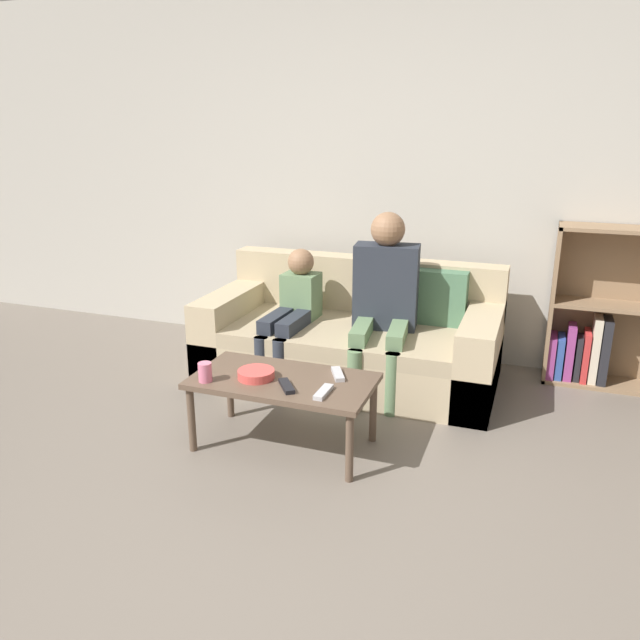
{
  "coord_description": "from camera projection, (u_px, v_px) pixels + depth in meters",
  "views": [
    {
      "loc": [
        1.03,
        -1.81,
        1.68
      ],
      "look_at": [
        -0.15,
        1.45,
        0.57
      ],
      "focal_mm": 35.0,
      "sensor_mm": 36.0,
      "label": 1
    }
  ],
  "objects": [
    {
      "name": "cup_near",
      "position": [
        205.0,
        372.0,
        3.21
      ],
      "size": [
        0.07,
        0.07,
        0.1
      ],
      "color": "pink",
      "rests_on": "coffee_table"
    },
    {
      "name": "bookshelf",
      "position": [
        602.0,
        321.0,
        4.07
      ],
      "size": [
        0.77,
        0.28,
        1.05
      ],
      "color": "#8E7051",
      "rests_on": "ground_plane"
    },
    {
      "name": "person_child",
      "position": [
        293.0,
        308.0,
        4.14
      ],
      "size": [
        0.25,
        0.64,
        0.86
      ],
      "rotation": [
        0.0,
        0.0,
        -0.04
      ],
      "color": "#282D38",
      "rests_on": "ground_plane"
    },
    {
      "name": "snack_bowl",
      "position": [
        256.0,
        374.0,
        3.26
      ],
      "size": [
        0.19,
        0.19,
        0.05
      ],
      "color": "#DB4C47",
      "rests_on": "coffee_table"
    },
    {
      "name": "tv_remote_0",
      "position": [
        287.0,
        386.0,
        3.14
      ],
      "size": [
        0.14,
        0.17,
        0.02
      ],
      "rotation": [
        0.0,
        0.0,
        0.63
      ],
      "color": "black",
      "rests_on": "coffee_table"
    },
    {
      "name": "tv_remote_2",
      "position": [
        323.0,
        392.0,
        3.07
      ],
      "size": [
        0.05,
        0.17,
        0.02
      ],
      "rotation": [
        0.0,
        0.0,
        -0.01
      ],
      "color": "#B7B7BC",
      "rests_on": "coffee_table"
    },
    {
      "name": "tv_remote_1",
      "position": [
        338.0,
        374.0,
        3.29
      ],
      "size": [
        0.12,
        0.17,
        0.02
      ],
      "rotation": [
        0.0,
        0.0,
        0.48
      ],
      "color": "#B7B7BC",
      "rests_on": "coffee_table"
    },
    {
      "name": "person_adult",
      "position": [
        385.0,
        291.0,
        3.95
      ],
      "size": [
        0.43,
        0.67,
        1.14
      ],
      "rotation": [
        0.0,
        0.0,
        0.12
      ],
      "color": "#66845B",
      "rests_on": "ground_plane"
    },
    {
      "name": "wall_back",
      "position": [
        396.0,
        176.0,
        4.41
      ],
      "size": [
        12.0,
        0.06,
        2.6
      ],
      "color": "#B7B2A8",
      "rests_on": "ground_plane"
    },
    {
      "name": "couch",
      "position": [
        352.0,
        341.0,
        4.21
      ],
      "size": [
        1.94,
        0.92,
        0.77
      ],
      "color": "tan",
      "rests_on": "ground_plane"
    },
    {
      "name": "coffee_table",
      "position": [
        283.0,
        386.0,
        3.27
      ],
      "size": [
        0.95,
        0.51,
        0.39
      ],
      "color": "brown",
      "rests_on": "ground_plane"
    },
    {
      "name": "ground_plane",
      "position": [
        231.0,
        565.0,
        2.47
      ],
      "size": [
        22.0,
        22.0,
        0.0
      ],
      "primitive_type": "plane",
      "color": "#70665B"
    }
  ]
}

